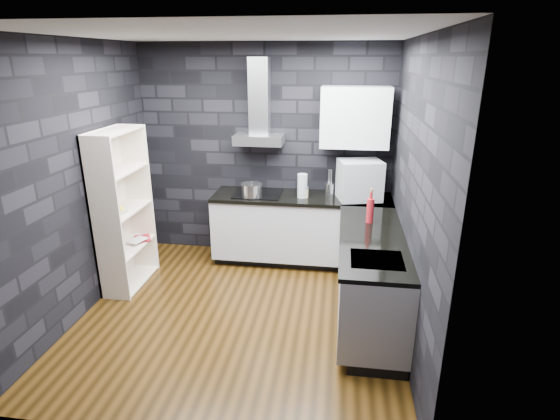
% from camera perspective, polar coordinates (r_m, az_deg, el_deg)
% --- Properties ---
extents(ground, '(3.20, 3.20, 0.00)m').
position_cam_1_polar(ground, '(4.68, -5.17, -13.28)').
color(ground, '#3E260C').
extents(ceiling, '(3.20, 3.20, 0.00)m').
position_cam_1_polar(ceiling, '(3.95, -6.42, 21.91)').
color(ceiling, silver).
extents(wall_back, '(3.20, 0.05, 2.70)m').
position_cam_1_polar(wall_back, '(5.66, -1.85, 7.43)').
color(wall_back, black).
rests_on(wall_back, ground).
extents(wall_front, '(3.20, 0.05, 2.70)m').
position_cam_1_polar(wall_front, '(2.67, -13.96, -7.16)').
color(wall_front, black).
rests_on(wall_front, ground).
extents(wall_left, '(0.05, 3.20, 2.70)m').
position_cam_1_polar(wall_left, '(4.76, -25.13, 3.31)').
color(wall_left, black).
rests_on(wall_left, ground).
extents(wall_right, '(0.05, 3.20, 2.70)m').
position_cam_1_polar(wall_right, '(4.05, 17.21, 1.75)').
color(wall_right, black).
rests_on(wall_right, ground).
extents(toekick_back, '(2.18, 0.50, 0.10)m').
position_cam_1_polar(toekick_back, '(5.74, 2.75, -6.12)').
color(toekick_back, black).
rests_on(toekick_back, ground).
extents(toekick_right, '(0.50, 1.78, 0.10)m').
position_cam_1_polar(toekick_right, '(4.65, 11.86, -13.14)').
color(toekick_right, black).
rests_on(toekick_right, ground).
extents(counter_back_cab, '(2.20, 0.60, 0.76)m').
position_cam_1_polar(counter_back_cab, '(5.53, 2.78, -2.27)').
color(counter_back_cab, '#B5B5BA').
rests_on(counter_back_cab, ground).
extents(counter_right_cab, '(0.60, 1.80, 0.76)m').
position_cam_1_polar(counter_right_cab, '(4.44, 11.72, -8.42)').
color(counter_right_cab, '#B5B5BA').
rests_on(counter_right_cab, ground).
extents(counter_back_top, '(2.20, 0.62, 0.04)m').
position_cam_1_polar(counter_back_top, '(5.39, 2.84, 1.65)').
color(counter_back_top, black).
rests_on(counter_back_top, counter_back_cab).
extents(counter_right_top, '(0.62, 1.80, 0.04)m').
position_cam_1_polar(counter_right_top, '(4.27, 11.95, -3.65)').
color(counter_right_top, black).
rests_on(counter_right_top, counter_right_cab).
extents(counter_corner_top, '(0.62, 0.62, 0.04)m').
position_cam_1_polar(counter_corner_top, '(5.39, 11.34, 1.28)').
color(counter_corner_top, black).
rests_on(counter_corner_top, counter_right_cab).
extents(hood_body, '(0.60, 0.34, 0.12)m').
position_cam_1_polar(hood_body, '(5.44, -2.76, 9.19)').
color(hood_body, '#A9A9AD').
rests_on(hood_body, wall_back).
extents(hood_chimney, '(0.24, 0.20, 0.90)m').
position_cam_1_polar(hood_chimney, '(5.44, -2.70, 14.61)').
color(hood_chimney, '#A9A9AD').
rests_on(hood_chimney, hood_body).
extents(upper_cabinet, '(0.80, 0.35, 0.70)m').
position_cam_1_polar(upper_cabinet, '(5.30, 9.77, 11.84)').
color(upper_cabinet, silver).
rests_on(upper_cabinet, wall_back).
extents(cooktop, '(0.58, 0.50, 0.01)m').
position_cam_1_polar(cooktop, '(5.47, -2.90, 2.18)').
color(cooktop, black).
rests_on(cooktop, counter_back_top).
extents(sink_rim, '(0.44, 0.40, 0.01)m').
position_cam_1_polar(sink_rim, '(3.81, 12.54, -6.37)').
color(sink_rim, '#A9A9AD').
rests_on(sink_rim, counter_right_top).
extents(pot, '(0.32, 0.32, 0.15)m').
position_cam_1_polar(pot, '(5.32, -3.72, 2.55)').
color(pot, silver).
rests_on(pot, cooktop).
extents(glass_vase, '(0.12, 0.12, 0.29)m').
position_cam_1_polar(glass_vase, '(5.29, 2.93, 3.17)').
color(glass_vase, silver).
rests_on(glass_vase, counter_back_top).
extents(storage_jar, '(0.11, 0.11, 0.12)m').
position_cam_1_polar(storage_jar, '(5.32, 3.20, 2.27)').
color(storage_jar, beige).
rests_on(storage_jar, counter_back_top).
extents(utensil_crock, '(0.11, 0.11, 0.14)m').
position_cam_1_polar(utensil_crock, '(5.46, 6.47, 2.75)').
color(utensil_crock, silver).
rests_on(utensil_crock, counter_back_top).
extents(appliance_garage, '(0.57, 0.49, 0.49)m').
position_cam_1_polar(appliance_garage, '(5.29, 10.34, 3.77)').
color(appliance_garage, '#ACAFB4').
rests_on(appliance_garage, counter_back_top).
extents(red_bottle, '(0.10, 0.10, 0.25)m').
position_cam_1_polar(red_bottle, '(4.57, 11.68, -0.08)').
color(red_bottle, maroon).
rests_on(red_bottle, counter_right_top).
extents(bookshelf, '(0.49, 0.85, 1.80)m').
position_cam_1_polar(bookshelf, '(5.17, -19.77, -0.05)').
color(bookshelf, '#F0DFC8').
rests_on(bookshelf, ground).
extents(fruit_bowl, '(0.24, 0.24, 0.05)m').
position_cam_1_polar(fruit_bowl, '(5.08, -20.33, -0.03)').
color(fruit_bowl, white).
rests_on(fruit_bowl, bookshelf).
extents(book_red, '(0.17, 0.11, 0.24)m').
position_cam_1_polar(book_red, '(5.44, -18.57, -2.67)').
color(book_red, maroon).
rests_on(book_red, bookshelf).
extents(book_second, '(0.15, 0.07, 0.21)m').
position_cam_1_polar(book_second, '(5.39, -18.78, -2.65)').
color(book_second, '#B2B2B2').
rests_on(book_second, bookshelf).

